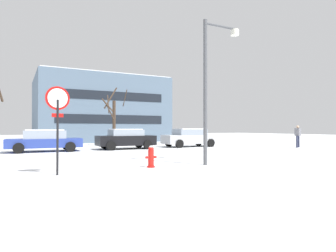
{
  "coord_description": "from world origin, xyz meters",
  "views": [
    {
      "loc": [
        -3.57,
        -11.89,
        1.51
      ],
      "look_at": [
        5.21,
        4.92,
        1.65
      ],
      "focal_mm": 31.23,
      "sensor_mm": 36.0,
      "label": 1
    }
  ],
  "objects_px": {
    "parked_car_blue": "(44,140)",
    "street_lamp": "(211,77)",
    "parked_car_silver": "(190,137)",
    "parked_car_black": "(126,139)",
    "pedestrian_crossing": "(298,135)",
    "fire_hydrant": "(151,156)",
    "stop_sign": "(58,113)"
  },
  "relations": [
    {
      "from": "parked_car_blue",
      "to": "street_lamp",
      "type": "bearing_deg",
      "value": -61.86
    },
    {
      "from": "parked_car_silver",
      "to": "parked_car_blue",
      "type": "bearing_deg",
      "value": 179.3
    },
    {
      "from": "parked_car_blue",
      "to": "parked_car_silver",
      "type": "relative_size",
      "value": 1.03
    },
    {
      "from": "parked_car_blue",
      "to": "parked_car_black",
      "type": "bearing_deg",
      "value": -1.69
    },
    {
      "from": "parked_car_black",
      "to": "pedestrian_crossing",
      "type": "distance_m",
      "value": 13.3
    },
    {
      "from": "parked_car_silver",
      "to": "fire_hydrant",
      "type": "bearing_deg",
      "value": -128.51
    },
    {
      "from": "stop_sign",
      "to": "fire_hydrant",
      "type": "xyz_separation_m",
      "value": [
        3.42,
        0.31,
        -1.58
      ]
    },
    {
      "from": "street_lamp",
      "to": "pedestrian_crossing",
      "type": "distance_m",
      "value": 13.81
    },
    {
      "from": "parked_car_black",
      "to": "pedestrian_crossing",
      "type": "bearing_deg",
      "value": -20.31
    },
    {
      "from": "street_lamp",
      "to": "stop_sign",
      "type": "bearing_deg",
      "value": 179.59
    },
    {
      "from": "parked_car_silver",
      "to": "pedestrian_crossing",
      "type": "bearing_deg",
      "value": -33.39
    },
    {
      "from": "stop_sign",
      "to": "parked_car_silver",
      "type": "height_order",
      "value": "stop_sign"
    },
    {
      "from": "stop_sign",
      "to": "parked_car_blue",
      "type": "xyz_separation_m",
      "value": [
        0.45,
        10.35,
        -1.28
      ]
    },
    {
      "from": "stop_sign",
      "to": "pedestrian_crossing",
      "type": "bearing_deg",
      "value": 16.91
    },
    {
      "from": "pedestrian_crossing",
      "to": "street_lamp",
      "type": "bearing_deg",
      "value": -155.51
    },
    {
      "from": "parked_car_blue",
      "to": "parked_car_black",
      "type": "height_order",
      "value": "parked_car_black"
    },
    {
      "from": "stop_sign",
      "to": "parked_car_black",
      "type": "xyz_separation_m",
      "value": [
        5.88,
        10.19,
        -1.25
      ]
    },
    {
      "from": "fire_hydrant",
      "to": "pedestrian_crossing",
      "type": "xyz_separation_m",
      "value": [
        14.93,
        5.27,
        0.58
      ]
    },
    {
      "from": "street_lamp",
      "to": "parked_car_black",
      "type": "relative_size",
      "value": 1.44
    },
    {
      "from": "fire_hydrant",
      "to": "parked_car_silver",
      "type": "relative_size",
      "value": 0.19
    },
    {
      "from": "street_lamp",
      "to": "parked_car_silver",
      "type": "distance_m",
      "value": 11.9
    },
    {
      "from": "parked_car_blue",
      "to": "parked_car_silver",
      "type": "height_order",
      "value": "parked_car_silver"
    },
    {
      "from": "fire_hydrant",
      "to": "parked_car_blue",
      "type": "distance_m",
      "value": 10.48
    },
    {
      "from": "parked_car_black",
      "to": "parked_car_silver",
      "type": "relative_size",
      "value": 0.94
    },
    {
      "from": "parked_car_blue",
      "to": "pedestrian_crossing",
      "type": "distance_m",
      "value": 18.53
    },
    {
      "from": "fire_hydrant",
      "to": "street_lamp",
      "type": "relative_size",
      "value": 0.14
    },
    {
      "from": "stop_sign",
      "to": "street_lamp",
      "type": "bearing_deg",
      "value": -0.41
    },
    {
      "from": "stop_sign",
      "to": "street_lamp",
      "type": "xyz_separation_m",
      "value": [
        6.01,
        -0.04,
        1.64
      ]
    },
    {
      "from": "street_lamp",
      "to": "parked_car_black",
      "type": "xyz_separation_m",
      "value": [
        -0.13,
        10.24,
        -2.89
      ]
    },
    {
      "from": "pedestrian_crossing",
      "to": "parked_car_blue",
      "type": "bearing_deg",
      "value": 165.06
    },
    {
      "from": "parked_car_blue",
      "to": "parked_car_silver",
      "type": "distance_m",
      "value": 10.86
    },
    {
      "from": "stop_sign",
      "to": "parked_car_blue",
      "type": "bearing_deg",
      "value": 87.52
    }
  ]
}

